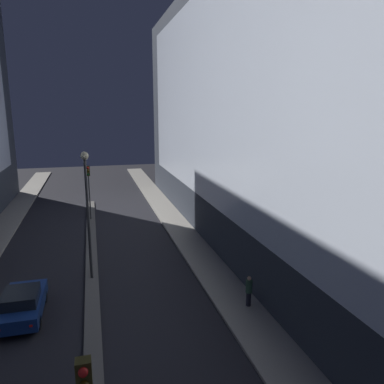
{
  "coord_description": "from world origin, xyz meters",
  "views": [
    {
      "loc": [
        0.4,
        -4.33,
        9.99
      ],
      "look_at": [
        6.44,
        18.12,
        4.91
      ],
      "focal_mm": 35.0,
      "sensor_mm": 36.0,
      "label": 1
    }
  ],
  "objects_px": {
    "car_left_lane": "(23,304)",
    "street_lamp": "(87,198)",
    "pedestrian_on_right_sidewalk": "(249,290)",
    "traffic_light_mid": "(89,181)"
  },
  "relations": [
    {
      "from": "street_lamp",
      "to": "pedestrian_on_right_sidewalk",
      "type": "relative_size",
      "value": 4.71
    },
    {
      "from": "pedestrian_on_right_sidewalk",
      "to": "car_left_lane",
      "type": "bearing_deg",
      "value": 169.67
    },
    {
      "from": "pedestrian_on_right_sidewalk",
      "to": "street_lamp",
      "type": "bearing_deg",
      "value": 144.64
    },
    {
      "from": "traffic_light_mid",
      "to": "pedestrian_on_right_sidewalk",
      "type": "bearing_deg",
      "value": -67.06
    },
    {
      "from": "street_lamp",
      "to": "car_left_lane",
      "type": "relative_size",
      "value": 1.79
    },
    {
      "from": "traffic_light_mid",
      "to": "car_left_lane",
      "type": "relative_size",
      "value": 1.17
    },
    {
      "from": "car_left_lane",
      "to": "street_lamp",
      "type": "bearing_deg",
      "value": 47.0
    },
    {
      "from": "car_left_lane",
      "to": "pedestrian_on_right_sidewalk",
      "type": "bearing_deg",
      "value": -10.33
    },
    {
      "from": "traffic_light_mid",
      "to": "car_left_lane",
      "type": "distance_m",
      "value": 16.96
    },
    {
      "from": "traffic_light_mid",
      "to": "street_lamp",
      "type": "height_order",
      "value": "street_lamp"
    }
  ]
}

